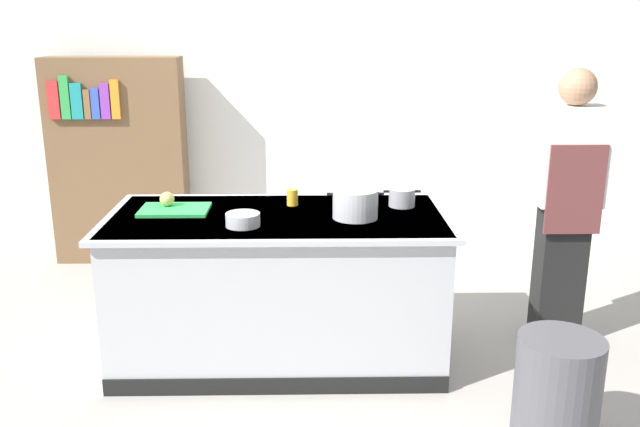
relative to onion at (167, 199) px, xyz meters
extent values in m
plane|color=#9E9991|center=(0.66, -0.13, -0.96)|extent=(10.00, 10.00, 0.00)
cube|color=white|center=(0.66, 1.97, 0.54)|extent=(6.40, 0.12, 3.00)
cube|color=#B7BABF|center=(0.66, -0.13, -0.51)|extent=(1.90, 0.90, 0.90)
cube|color=#B7BABF|center=(0.66, -0.13, -0.08)|extent=(1.98, 0.98, 0.03)
cube|color=black|center=(0.66, -0.59, -0.91)|extent=(1.90, 0.01, 0.10)
cube|color=green|center=(0.05, -0.05, -0.05)|extent=(0.40, 0.28, 0.02)
sphere|color=tan|center=(0.00, 0.00, 0.00)|extent=(0.09, 0.09, 0.09)
cylinder|color=#B7BABF|center=(1.11, -0.20, 0.02)|extent=(0.26, 0.26, 0.17)
cube|color=black|center=(0.96, -0.20, 0.08)|extent=(0.04, 0.02, 0.01)
cube|color=black|center=(1.25, -0.20, 0.08)|extent=(0.04, 0.02, 0.01)
cylinder|color=#99999E|center=(1.41, 0.05, -0.01)|extent=(0.16, 0.16, 0.11)
cube|color=black|center=(1.31, 0.05, 0.03)|extent=(0.04, 0.02, 0.01)
cube|color=black|center=(1.50, 0.05, 0.03)|extent=(0.04, 0.02, 0.01)
cylinder|color=#B7BABF|center=(0.48, -0.35, -0.03)|extent=(0.19, 0.19, 0.07)
cylinder|color=yellow|center=(0.74, 0.08, -0.01)|extent=(0.07, 0.07, 0.10)
cylinder|color=#4C4C51|center=(2.01, -1.09, -0.68)|extent=(0.40, 0.40, 0.58)
cube|color=black|center=(2.42, 0.07, -0.51)|extent=(0.28, 0.20, 0.90)
cube|color=silver|center=(2.42, 0.07, 0.24)|extent=(0.38, 0.24, 0.60)
sphere|color=#A87A5B|center=(2.42, 0.07, 0.65)|extent=(0.22, 0.22, 0.22)
cube|color=brown|center=(2.42, -0.05, 0.06)|extent=(0.34, 0.02, 0.54)
cube|color=brown|center=(-0.73, 1.67, -0.11)|extent=(1.10, 0.28, 1.70)
cube|color=red|center=(-1.16, 1.51, 0.41)|extent=(0.09, 0.03, 0.30)
cube|color=green|center=(-1.07, 1.51, 0.43)|extent=(0.07, 0.03, 0.34)
cube|color=teal|center=(-0.98, 1.51, 0.40)|extent=(0.09, 0.03, 0.28)
cube|color=brown|center=(-0.90, 1.51, 0.38)|extent=(0.05, 0.03, 0.23)
cube|color=#3351B7|center=(-0.84, 1.51, 0.38)|extent=(0.06, 0.03, 0.24)
cube|color=purple|center=(-0.76, 1.51, 0.40)|extent=(0.07, 0.03, 0.28)
cube|color=orange|center=(-0.68, 1.51, 0.42)|extent=(0.07, 0.03, 0.31)
camera|label=1|loc=(0.84, -3.94, 1.04)|focal=38.44mm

